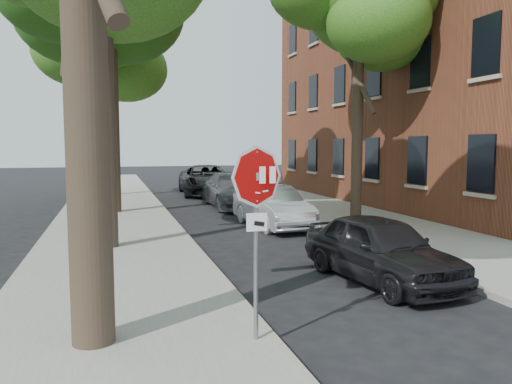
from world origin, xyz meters
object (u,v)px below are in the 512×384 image
(stop_sign, at_px, (256,205))
(tree_far, at_px, (104,58))
(tree_mid_b, at_px, (109,7))
(apartment_building, at_px, (472,40))
(car_b, at_px, (272,207))
(car_c, at_px, (233,190))
(car_a, at_px, (380,249))
(tree_right, at_px, (357,18))
(car_d, at_px, (207,180))

(stop_sign, relative_size, tree_far, 0.28)
(stop_sign, bearing_deg, tree_mid_b, 96.95)
(apartment_building, height_order, stop_sign, apartment_building)
(apartment_building, bearing_deg, car_b, -157.91)
(car_c, bearing_deg, car_a, -89.82)
(tree_right, height_order, car_d, tree_right)
(tree_far, bearing_deg, car_b, -65.61)
(stop_sign, height_order, tree_right, tree_right)
(stop_sign, distance_m, car_b, 10.04)
(apartment_building, xyz_separation_m, car_b, (-11.40, -4.63, -6.97))
(tree_mid_b, height_order, tree_right, tree_mid_b)
(tree_right, height_order, car_b, tree_right)
(stop_sign, bearing_deg, car_b, 70.65)
(apartment_building, height_order, tree_far, apartment_building)
(tree_right, xyz_separation_m, car_a, (-3.38, -7.66, -6.54))
(car_b, bearing_deg, tree_mid_b, 132.27)
(stop_sign, distance_m, tree_mid_b, 15.48)
(apartment_building, bearing_deg, car_a, -134.62)
(apartment_building, bearing_deg, tree_right, -154.13)
(tree_mid_b, xyz_separation_m, car_c, (5.02, 0.87, -7.25))
(tree_right, height_order, car_c, tree_right)
(apartment_building, distance_m, tree_right, 8.93)
(stop_sign, relative_size, car_d, 0.44)
(stop_sign, bearing_deg, apartment_building, 43.65)
(tree_mid_b, xyz_separation_m, car_b, (5.02, -4.75, -7.31))
(car_a, height_order, car_b, car_b)
(stop_sign, relative_size, tree_mid_b, 0.25)
(tree_right, bearing_deg, tree_far, 128.34)
(tree_right, xyz_separation_m, car_c, (-3.38, 4.88, -6.47))
(tree_right, bearing_deg, car_d, 107.86)
(tree_right, distance_m, car_c, 8.78)
(stop_sign, distance_m, tree_right, 13.23)
(tree_far, relative_size, car_a, 2.36)
(car_a, relative_size, car_c, 0.77)
(tree_far, distance_m, tree_right, 14.02)
(tree_right, xyz_separation_m, car_d, (-3.45, 10.71, -6.39))
(tree_right, distance_m, car_d, 12.94)
(car_c, bearing_deg, tree_far, 131.19)
(tree_mid_b, relative_size, car_d, 1.75)
(apartment_building, relative_size, car_d, 3.42)
(car_c, xyz_separation_m, car_d, (-0.07, 5.83, 0.07))
(apartment_building, bearing_deg, tree_mid_b, 179.57)
(stop_sign, height_order, car_d, stop_sign)
(tree_far, height_order, car_d, tree_far)
(car_a, distance_m, car_c, 12.55)
(car_d, bearing_deg, car_c, -85.74)
(tree_right, bearing_deg, tree_mid_b, 154.48)
(stop_sign, xyz_separation_m, car_c, (3.30, 15.02, -1.20))
(apartment_building, distance_m, tree_far, 18.18)
(car_a, distance_m, car_d, 18.38)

